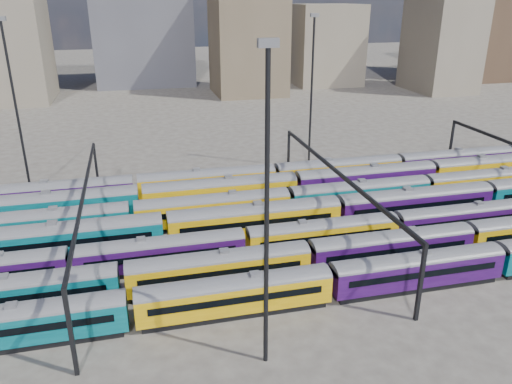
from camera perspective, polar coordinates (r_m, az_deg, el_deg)
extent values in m
plane|color=#47433C|center=(62.55, 0.34, -5.20)|extent=(500.00, 500.00, 0.00)
cube|color=black|center=(49.34, -25.36, -15.17)|extent=(17.46, 2.27, 0.64)
cube|color=#054750|center=(48.43, -25.68, -13.59)|extent=(18.38, 2.66, 2.66)
cylinder|color=#4C4C51|center=(47.72, -25.94, -12.26)|extent=(18.38, 2.66, 2.66)
cube|color=black|center=(47.17, -26.04, -14.19)|extent=(16.17, 0.06, 0.69)
cube|color=black|center=(49.36, -25.46, -12.40)|extent=(16.17, 0.06, 0.69)
cube|color=slate|center=(47.36, -26.08, -11.54)|extent=(0.92, 0.83, 0.32)
cube|color=black|center=(48.62, -2.39, -13.38)|extent=(17.46, 2.27, 0.64)
cube|color=#B88707|center=(47.69, -2.42, -11.75)|extent=(18.38, 2.66, 2.66)
cylinder|color=#4C4C51|center=(46.97, -2.45, -10.39)|extent=(18.38, 2.66, 2.66)
cube|color=black|center=(46.41, -2.09, -12.31)|extent=(16.17, 0.06, 0.69)
cube|color=black|center=(48.64, -2.75, -10.58)|extent=(16.17, 0.06, 0.69)
cube|color=slate|center=(46.60, -2.46, -9.65)|extent=(0.92, 0.83, 0.32)
cube|color=black|center=(54.89, 17.72, -10.05)|extent=(17.46, 2.27, 0.64)
cube|color=#24083C|center=(54.07, 17.92, -8.55)|extent=(18.38, 2.66, 2.66)
cylinder|color=#4C4C51|center=(53.44, 18.08, -7.31)|extent=(18.38, 2.66, 2.66)
cube|color=black|center=(52.95, 18.71, -8.94)|extent=(16.17, 0.06, 0.69)
cube|color=black|center=(54.91, 17.24, -7.60)|extent=(16.17, 0.06, 0.69)
cube|color=slate|center=(53.12, 18.17, -6.64)|extent=(0.92, 0.83, 0.32)
cube|color=black|center=(53.60, -25.45, -12.07)|extent=(17.81, 2.31, 0.66)
cube|color=#054750|center=(52.75, -25.74, -10.53)|extent=(18.74, 2.72, 2.72)
cylinder|color=#4C4C51|center=(52.09, -25.99, -9.26)|extent=(18.74, 2.72, 2.72)
cube|color=black|center=(51.43, -26.08, -11.02)|extent=(16.49, 0.06, 0.70)
cube|color=black|center=(53.75, -25.54, -9.48)|extent=(16.49, 0.06, 0.70)
cube|color=slate|center=(51.75, -26.12, -8.56)|extent=(0.94, 0.84, 0.33)
cube|color=black|center=(52.64, -4.15, -10.41)|extent=(17.81, 2.31, 0.66)
cube|color=#B88707|center=(51.77, -4.20, -8.83)|extent=(18.74, 2.72, 2.72)
cylinder|color=#4C4C51|center=(51.10, -4.24, -7.51)|extent=(18.74, 2.72, 2.72)
cube|color=black|center=(50.43, -3.93, -9.28)|extent=(16.49, 0.06, 0.70)
cube|color=black|center=(52.79, -4.47, -7.78)|extent=(16.49, 0.06, 0.70)
cube|color=slate|center=(50.75, -4.26, -6.80)|extent=(0.94, 0.84, 0.33)
cube|color=black|center=(58.46, 15.04, -7.68)|extent=(17.81, 2.31, 0.66)
cube|color=#24083C|center=(57.68, 15.20, -6.22)|extent=(18.74, 2.72, 2.72)
cylinder|color=#4C4C51|center=(57.07, 15.33, -5.01)|extent=(18.74, 2.72, 2.72)
cube|color=black|center=(56.48, 15.89, -6.54)|extent=(16.49, 0.06, 0.70)
cube|color=black|center=(58.59, 14.60, -5.34)|extent=(16.49, 0.06, 0.70)
cube|color=slate|center=(56.76, 15.41, -4.35)|extent=(0.94, 0.84, 0.33)
cube|color=black|center=(56.49, -10.63, -8.38)|extent=(17.22, 2.23, 0.63)
cube|color=#24083C|center=(55.70, -10.74, -6.92)|extent=(18.13, 2.63, 2.63)
cylinder|color=#4C4C51|center=(55.10, -10.84, -5.72)|extent=(18.13, 2.63, 2.63)
cube|color=black|center=(54.38, -10.67, -7.28)|extent=(15.95, 0.06, 0.68)
cube|color=black|center=(56.74, -10.86, -6.01)|extent=(15.95, 0.06, 0.68)
cube|color=slate|center=(54.79, -10.89, -5.06)|extent=(0.91, 0.82, 0.32)
cube|color=black|center=(59.99, 7.59, -6.30)|extent=(17.22, 2.23, 0.63)
cube|color=#B88707|center=(59.25, 7.67, -4.90)|extent=(18.13, 2.63, 2.63)
cylinder|color=#4C4C51|center=(58.68, 7.73, -3.76)|extent=(18.13, 2.63, 2.63)
cube|color=black|center=(58.00, 8.15, -5.19)|extent=(15.95, 0.06, 0.68)
cube|color=black|center=(60.22, 7.23, -4.09)|extent=(15.95, 0.06, 0.68)
cube|color=slate|center=(58.38, 7.76, -3.13)|extent=(0.91, 0.82, 0.32)
cube|color=black|center=(68.61, 22.38, -4.13)|extent=(17.22, 2.23, 0.63)
cube|color=#24083C|center=(67.96, 22.57, -2.89)|extent=(18.13, 2.63, 2.63)
cylinder|color=#4C4C51|center=(67.47, 22.73, -1.87)|extent=(18.13, 2.63, 2.63)
cube|color=black|center=(66.88, 23.26, -3.09)|extent=(15.95, 0.06, 0.68)
cube|color=black|center=(68.81, 21.98, -2.21)|extent=(15.95, 0.06, 0.68)
cube|color=slate|center=(67.21, 22.82, -1.32)|extent=(0.91, 0.82, 0.32)
cube|color=black|center=(61.46, -20.51, -6.81)|extent=(20.20, 2.62, 0.74)
cube|color=#054750|center=(60.62, -20.74, -5.21)|extent=(21.27, 3.08, 3.08)
cylinder|color=#4C4C51|center=(59.98, -20.93, -3.90)|extent=(21.27, 3.08, 3.08)
cube|color=black|center=(59.07, -20.93, -5.56)|extent=(18.71, 0.06, 0.80)
cube|color=black|center=(61.87, -20.64, -4.27)|extent=(18.71, 0.06, 0.80)
cube|color=slate|center=(59.65, -21.03, -3.18)|extent=(1.06, 0.96, 0.37)
cube|color=black|center=(62.26, -0.14, -4.95)|extent=(20.20, 2.62, 0.74)
cube|color=#B88707|center=(61.43, -0.14, -3.35)|extent=(21.27, 3.08, 3.08)
cylinder|color=#4C4C51|center=(60.80, -0.14, -2.03)|extent=(21.27, 3.08, 3.08)
cube|color=black|center=(59.90, 0.22, -3.64)|extent=(18.71, 0.06, 0.80)
cube|color=black|center=(62.66, -0.48, -2.46)|extent=(18.71, 0.06, 0.80)
cube|color=slate|center=(60.48, -0.14, -1.32)|extent=(1.06, 0.96, 0.37)
cube|color=black|center=(70.23, 17.49, -2.81)|extent=(20.20, 2.62, 0.74)
cube|color=#24083C|center=(69.50, 17.66, -1.38)|extent=(21.27, 3.08, 3.08)
cylinder|color=#4C4C51|center=(68.94, 17.81, -0.19)|extent=(21.27, 3.08, 3.08)
cube|color=black|center=(68.15, 18.36, -1.58)|extent=(18.71, 0.06, 0.80)
cube|color=black|center=(70.59, 17.06, -0.62)|extent=(18.71, 0.06, 0.80)
cube|color=slate|center=(68.65, 17.88, 0.44)|extent=(1.06, 0.96, 0.37)
cube|color=black|center=(66.40, -22.77, -5.01)|extent=(19.02, 2.47, 0.70)
cube|color=#054750|center=(65.66, -22.99, -3.60)|extent=(20.02, 2.90, 2.90)
cylinder|color=#4C4C51|center=(65.10, -23.17, -2.44)|extent=(20.02, 2.90, 2.90)
cube|color=black|center=(64.20, -23.21, -3.86)|extent=(17.62, 0.06, 0.75)
cube|color=black|center=(66.86, -22.86, -2.81)|extent=(17.62, 0.06, 0.75)
cube|color=slate|center=(64.82, -23.27, -1.82)|extent=(1.00, 0.90, 0.35)
cube|color=black|center=(65.94, -4.86, -3.47)|extent=(19.02, 2.47, 0.70)
cube|color=#B88707|center=(65.20, -4.91, -2.03)|extent=(20.02, 2.90, 2.90)
cylinder|color=#4C4C51|center=(64.64, -4.95, -0.85)|extent=(20.02, 2.90, 2.90)
cube|color=black|center=(63.73, -4.70, -2.26)|extent=(17.62, 0.06, 0.75)
cube|color=black|center=(66.41, -5.12, -1.27)|extent=(17.62, 0.06, 0.75)
cube|color=slate|center=(64.35, -4.97, -0.22)|extent=(1.00, 0.90, 0.35)
cube|color=black|center=(71.68, 11.63, -1.74)|extent=(19.02, 2.47, 0.70)
cube|color=#054750|center=(71.01, 11.74, -0.41)|extent=(20.02, 2.90, 2.90)
cylinder|color=#4C4C51|center=(70.49, 11.83, 0.69)|extent=(20.02, 2.90, 2.90)
cube|color=black|center=(69.66, 12.27, -0.58)|extent=(17.62, 0.06, 0.75)
cube|color=black|center=(72.11, 11.27, 0.27)|extent=(17.62, 0.06, 0.75)
cube|color=slate|center=(70.22, 11.88, 1.28)|extent=(1.00, 0.90, 0.35)
cube|color=black|center=(82.34, 24.75, -0.26)|extent=(19.02, 2.47, 0.70)
cube|color=#B88707|center=(81.75, 24.94, 0.92)|extent=(20.02, 2.90, 2.90)
cylinder|color=#4C4C51|center=(81.30, 25.10, 1.87)|extent=(20.02, 2.90, 2.90)
cube|color=black|center=(80.58, 25.61, 0.79)|extent=(17.62, 0.06, 0.75)
cube|color=black|center=(82.71, 24.37, 1.49)|extent=(17.62, 0.06, 0.75)
cube|color=slate|center=(81.07, 25.19, 2.39)|extent=(1.00, 0.90, 0.35)
cube|color=black|center=(70.80, -21.87, -3.20)|extent=(20.35, 2.64, 0.75)
cube|color=#054750|center=(70.07, -22.08, -1.77)|extent=(21.42, 3.11, 3.11)
cylinder|color=#4C4C51|center=(69.51, -22.26, -0.59)|extent=(21.42, 3.11, 3.11)
cube|color=black|center=(68.49, -22.28, -1.99)|extent=(18.85, 0.06, 0.80)
cube|color=black|center=(71.38, -21.98, -1.01)|extent=(18.85, 0.06, 0.80)
cube|color=slate|center=(69.23, -22.36, 0.04)|extent=(1.07, 0.96, 0.37)
cube|color=black|center=(70.71, -4.02, -1.64)|extent=(20.35, 2.64, 0.75)
cube|color=#B88707|center=(69.98, -4.06, -0.19)|extent=(21.42, 3.11, 3.11)
cylinder|color=#4C4C51|center=(69.42, -4.09, 1.00)|extent=(21.42, 3.11, 3.11)
cube|color=black|center=(68.40, -3.84, -0.37)|extent=(18.85, 0.06, 0.80)
cube|color=black|center=(71.29, -4.29, 0.54)|extent=(18.85, 0.06, 0.80)
cube|color=slate|center=(69.13, -4.11, 1.64)|extent=(1.07, 0.96, 0.37)
cube|color=black|center=(77.18, 12.29, -0.07)|extent=(20.35, 2.64, 0.75)
cube|color=#24083C|center=(76.51, 12.40, 1.28)|extent=(21.42, 3.11, 3.11)
cylinder|color=#4C4C51|center=(76.00, 12.49, 2.37)|extent=(21.42, 3.11, 3.11)
cube|color=black|center=(75.07, 12.94, 1.14)|extent=(18.85, 0.06, 0.80)
cube|color=black|center=(77.71, 11.93, 1.93)|extent=(18.85, 0.06, 0.80)
cube|color=slate|center=(75.74, 12.54, 2.97)|extent=(1.07, 0.96, 0.37)
cube|color=black|center=(88.79, 25.20, 1.19)|extent=(20.35, 2.64, 0.75)
cube|color=#B88707|center=(88.21, 25.40, 2.36)|extent=(21.42, 3.11, 3.11)
cylinder|color=#4C4C51|center=(87.77, 25.56, 3.32)|extent=(21.42, 3.11, 3.11)
cube|color=black|center=(86.96, 26.07, 2.26)|extent=(18.85, 0.06, 0.80)
cube|color=black|center=(89.25, 24.83, 2.92)|extent=(18.85, 0.06, 0.80)
cube|color=slate|center=(87.54, 25.65, 3.83)|extent=(1.07, 0.96, 0.37)
cube|color=black|center=(75.36, -21.41, -1.67)|extent=(19.26, 2.50, 0.71)
cube|color=#24083C|center=(74.71, -21.60, -0.38)|extent=(20.27, 2.94, 2.94)
cylinder|color=#4C4C51|center=(74.21, -21.75, 0.67)|extent=(20.27, 2.94, 2.94)
cube|color=black|center=(73.21, -21.76, -0.55)|extent=(17.84, 0.06, 0.76)
cube|color=black|center=(75.97, -21.51, 0.27)|extent=(17.84, 0.06, 0.76)
cube|color=slate|center=(73.96, -21.83, 1.24)|extent=(1.01, 0.91, 0.35)
cube|color=black|center=(75.13, -5.53, -0.27)|extent=(19.26, 2.50, 0.71)
cube|color=#B88707|center=(74.48, -5.58, 1.03)|extent=(20.27, 2.94, 2.94)
cylinder|color=#4C4C51|center=(73.98, -5.62, 2.10)|extent=(20.27, 2.94, 2.94)
cube|color=black|center=(72.97, -5.41, 0.89)|extent=(17.84, 0.06, 0.76)
cube|color=black|center=(75.74, -5.76, 1.66)|extent=(17.84, 0.06, 0.76)
cube|color=slate|center=(73.72, -5.64, 2.67)|extent=(1.01, 0.91, 0.35)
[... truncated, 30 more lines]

